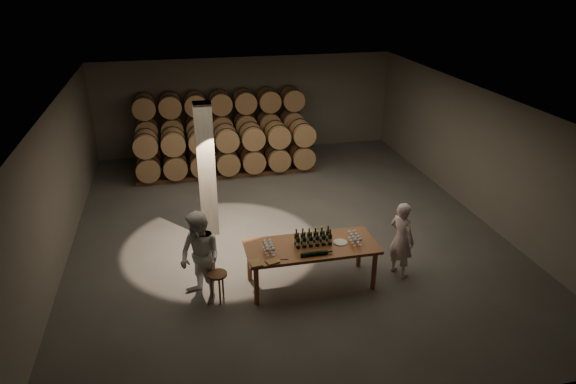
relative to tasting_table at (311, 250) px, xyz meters
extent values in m
plane|color=#4F4D4A|center=(0.00, 2.50, -0.80)|extent=(12.00, 12.00, 0.00)
plane|color=#605E59|center=(0.00, 2.50, 2.40)|extent=(12.00, 12.00, 0.00)
plane|color=slate|center=(0.00, 8.50, 0.80)|extent=(10.00, 0.00, 10.00)
plane|color=slate|center=(0.00, -3.50, 0.80)|extent=(10.00, 0.00, 10.00)
plane|color=slate|center=(-5.00, 2.50, 0.80)|extent=(0.00, 12.00, 12.00)
plane|color=slate|center=(5.00, 2.50, 0.80)|extent=(0.00, 12.00, 12.00)
cube|color=#68645A|center=(-1.80, 2.70, 0.80)|extent=(0.40, 0.40, 3.20)
cylinder|color=brown|center=(-1.18, -0.43, -0.38)|extent=(0.10, 0.10, 0.84)
cylinder|color=brown|center=(1.18, -0.43, -0.38)|extent=(0.10, 0.10, 0.84)
cylinder|color=brown|center=(-1.18, 0.43, -0.38)|extent=(0.10, 0.10, 0.84)
cylinder|color=brown|center=(1.18, 0.43, -0.38)|extent=(0.10, 0.10, 0.84)
cube|color=brown|center=(0.00, 0.00, 0.07)|extent=(2.60, 1.10, 0.06)
cube|color=brown|center=(-0.96, 7.40, -0.74)|extent=(5.48, 0.10, 0.12)
cube|color=brown|center=(-0.96, 8.00, -0.74)|extent=(5.48, 0.10, 0.12)
cylinder|color=#A4774A|center=(-3.30, 7.70, -0.33)|extent=(0.70, 0.95, 0.70)
cylinder|color=black|center=(-3.30, 7.44, -0.33)|extent=(0.73, 0.04, 0.73)
cylinder|color=black|center=(-3.30, 7.96, -0.33)|extent=(0.73, 0.04, 0.73)
cylinder|color=#A4774A|center=(-2.52, 7.70, -0.33)|extent=(0.70, 0.95, 0.70)
cylinder|color=black|center=(-2.52, 7.44, -0.33)|extent=(0.73, 0.04, 0.73)
cylinder|color=black|center=(-2.52, 7.96, -0.33)|extent=(0.73, 0.04, 0.73)
cylinder|color=#A4774A|center=(-1.74, 7.70, -0.33)|extent=(0.70, 0.95, 0.70)
cylinder|color=black|center=(-1.74, 7.44, -0.33)|extent=(0.73, 0.04, 0.73)
cylinder|color=black|center=(-1.74, 7.96, -0.33)|extent=(0.73, 0.04, 0.73)
cylinder|color=#A4774A|center=(-0.96, 7.70, -0.33)|extent=(0.70, 0.95, 0.70)
cylinder|color=black|center=(-0.96, 7.44, -0.33)|extent=(0.73, 0.04, 0.73)
cylinder|color=black|center=(-0.96, 7.96, -0.33)|extent=(0.73, 0.04, 0.73)
cylinder|color=#A4774A|center=(-0.18, 7.70, -0.33)|extent=(0.70, 0.95, 0.70)
cylinder|color=black|center=(-0.18, 7.44, -0.33)|extent=(0.73, 0.04, 0.73)
cylinder|color=black|center=(-0.18, 7.96, -0.33)|extent=(0.73, 0.04, 0.73)
cylinder|color=#A4774A|center=(0.60, 7.70, -0.33)|extent=(0.70, 0.95, 0.70)
cylinder|color=black|center=(0.60, 7.44, -0.33)|extent=(0.73, 0.04, 0.73)
cylinder|color=black|center=(0.60, 7.96, -0.33)|extent=(0.73, 0.04, 0.73)
cylinder|color=#A4774A|center=(1.38, 7.70, -0.33)|extent=(0.70, 0.95, 0.70)
cylinder|color=black|center=(1.38, 7.44, -0.33)|extent=(0.73, 0.04, 0.73)
cylinder|color=black|center=(1.38, 7.96, -0.33)|extent=(0.73, 0.04, 0.73)
cylinder|color=#A4774A|center=(-3.30, 7.70, 0.41)|extent=(0.70, 0.95, 0.70)
cylinder|color=black|center=(-3.30, 7.44, 0.41)|extent=(0.73, 0.04, 0.73)
cylinder|color=black|center=(-3.30, 7.96, 0.41)|extent=(0.73, 0.04, 0.73)
cylinder|color=#A4774A|center=(-2.52, 7.70, 0.41)|extent=(0.70, 0.95, 0.70)
cylinder|color=black|center=(-2.52, 7.44, 0.41)|extent=(0.73, 0.04, 0.73)
cylinder|color=black|center=(-2.52, 7.96, 0.41)|extent=(0.73, 0.04, 0.73)
cylinder|color=#A4774A|center=(-1.74, 7.70, 0.41)|extent=(0.70, 0.95, 0.70)
cylinder|color=black|center=(-1.74, 7.44, 0.41)|extent=(0.73, 0.04, 0.73)
cylinder|color=black|center=(-1.74, 7.96, 0.41)|extent=(0.73, 0.04, 0.73)
cylinder|color=#A4774A|center=(-0.96, 7.70, 0.41)|extent=(0.70, 0.95, 0.70)
cylinder|color=black|center=(-0.96, 7.44, 0.41)|extent=(0.73, 0.04, 0.73)
cylinder|color=black|center=(-0.96, 7.96, 0.41)|extent=(0.73, 0.04, 0.73)
cylinder|color=#A4774A|center=(-0.18, 7.70, 0.41)|extent=(0.70, 0.95, 0.70)
cylinder|color=black|center=(-0.18, 7.44, 0.41)|extent=(0.73, 0.04, 0.73)
cylinder|color=black|center=(-0.18, 7.96, 0.41)|extent=(0.73, 0.04, 0.73)
cylinder|color=#A4774A|center=(0.60, 7.70, 0.41)|extent=(0.70, 0.95, 0.70)
cylinder|color=black|center=(0.60, 7.44, 0.41)|extent=(0.73, 0.04, 0.73)
cylinder|color=black|center=(0.60, 7.96, 0.41)|extent=(0.73, 0.04, 0.73)
cylinder|color=#A4774A|center=(1.38, 7.70, 0.41)|extent=(0.70, 0.95, 0.70)
cylinder|color=black|center=(1.38, 7.44, 0.41)|extent=(0.73, 0.04, 0.73)
cylinder|color=black|center=(1.38, 7.96, 0.41)|extent=(0.73, 0.04, 0.73)
cylinder|color=#A4774A|center=(-3.30, 7.70, 1.15)|extent=(0.70, 0.95, 0.70)
cylinder|color=black|center=(-3.30, 7.44, 1.15)|extent=(0.73, 0.04, 0.73)
cylinder|color=black|center=(-3.30, 7.96, 1.15)|extent=(0.73, 0.04, 0.73)
cylinder|color=#A4774A|center=(-2.52, 7.70, 1.15)|extent=(0.70, 0.95, 0.70)
cylinder|color=black|center=(-2.52, 7.44, 1.15)|extent=(0.73, 0.04, 0.73)
cylinder|color=black|center=(-2.52, 7.96, 1.15)|extent=(0.73, 0.04, 0.73)
cylinder|color=#A4774A|center=(-1.74, 7.70, 1.15)|extent=(0.70, 0.95, 0.70)
cylinder|color=black|center=(-1.74, 7.44, 1.15)|extent=(0.73, 0.04, 0.73)
cylinder|color=black|center=(-1.74, 7.96, 1.15)|extent=(0.73, 0.04, 0.73)
cylinder|color=#A4774A|center=(-0.96, 7.70, 1.15)|extent=(0.70, 0.95, 0.70)
cylinder|color=black|center=(-0.96, 7.44, 1.15)|extent=(0.73, 0.04, 0.73)
cylinder|color=black|center=(-0.96, 7.96, 1.15)|extent=(0.73, 0.04, 0.73)
cylinder|color=#A4774A|center=(-0.18, 7.70, 1.15)|extent=(0.70, 0.95, 0.70)
cylinder|color=black|center=(-0.18, 7.44, 1.15)|extent=(0.73, 0.04, 0.73)
cylinder|color=black|center=(-0.18, 7.96, 1.15)|extent=(0.73, 0.04, 0.73)
cylinder|color=#A4774A|center=(0.60, 7.70, 1.15)|extent=(0.70, 0.95, 0.70)
cylinder|color=black|center=(0.60, 7.44, 1.15)|extent=(0.73, 0.04, 0.73)
cylinder|color=black|center=(0.60, 7.96, 1.15)|extent=(0.73, 0.04, 0.73)
cylinder|color=#A4774A|center=(1.38, 7.70, 1.15)|extent=(0.70, 0.95, 0.70)
cylinder|color=black|center=(1.38, 7.44, 1.15)|extent=(0.73, 0.04, 0.73)
cylinder|color=black|center=(1.38, 7.96, 1.15)|extent=(0.73, 0.04, 0.73)
cube|color=brown|center=(-0.96, 6.00, -0.74)|extent=(5.48, 0.10, 0.12)
cube|color=brown|center=(-0.96, 6.60, -0.74)|extent=(5.48, 0.10, 0.12)
cylinder|color=#A4774A|center=(-3.30, 6.30, -0.33)|extent=(0.70, 0.95, 0.70)
cylinder|color=black|center=(-3.30, 6.04, -0.33)|extent=(0.73, 0.04, 0.73)
cylinder|color=black|center=(-3.30, 6.56, -0.33)|extent=(0.73, 0.04, 0.73)
cylinder|color=#A4774A|center=(-2.52, 6.30, -0.33)|extent=(0.70, 0.95, 0.70)
cylinder|color=black|center=(-2.52, 6.04, -0.33)|extent=(0.73, 0.04, 0.73)
cylinder|color=black|center=(-2.52, 6.56, -0.33)|extent=(0.73, 0.04, 0.73)
cylinder|color=#A4774A|center=(-1.74, 6.30, -0.33)|extent=(0.70, 0.95, 0.70)
cylinder|color=black|center=(-1.74, 6.04, -0.33)|extent=(0.73, 0.04, 0.73)
cylinder|color=black|center=(-1.74, 6.56, -0.33)|extent=(0.73, 0.04, 0.73)
cylinder|color=#A4774A|center=(-0.96, 6.30, -0.33)|extent=(0.70, 0.95, 0.70)
cylinder|color=black|center=(-0.96, 6.04, -0.33)|extent=(0.73, 0.04, 0.73)
cylinder|color=black|center=(-0.96, 6.56, -0.33)|extent=(0.73, 0.04, 0.73)
cylinder|color=#A4774A|center=(-0.18, 6.30, -0.33)|extent=(0.70, 0.95, 0.70)
cylinder|color=black|center=(-0.18, 6.04, -0.33)|extent=(0.73, 0.04, 0.73)
cylinder|color=black|center=(-0.18, 6.56, -0.33)|extent=(0.73, 0.04, 0.73)
cylinder|color=#A4774A|center=(0.60, 6.30, -0.33)|extent=(0.70, 0.95, 0.70)
cylinder|color=black|center=(0.60, 6.04, -0.33)|extent=(0.73, 0.04, 0.73)
cylinder|color=black|center=(0.60, 6.56, -0.33)|extent=(0.73, 0.04, 0.73)
cylinder|color=#A4774A|center=(1.38, 6.30, -0.33)|extent=(0.70, 0.95, 0.70)
cylinder|color=black|center=(1.38, 6.04, -0.33)|extent=(0.73, 0.04, 0.73)
cylinder|color=black|center=(1.38, 6.56, -0.33)|extent=(0.73, 0.04, 0.73)
cylinder|color=#A4774A|center=(-3.30, 6.30, 0.41)|extent=(0.70, 0.95, 0.70)
cylinder|color=black|center=(-3.30, 6.04, 0.41)|extent=(0.73, 0.04, 0.73)
cylinder|color=black|center=(-3.30, 6.56, 0.41)|extent=(0.73, 0.04, 0.73)
cylinder|color=#A4774A|center=(-2.52, 6.30, 0.41)|extent=(0.70, 0.95, 0.70)
cylinder|color=black|center=(-2.52, 6.04, 0.41)|extent=(0.73, 0.04, 0.73)
cylinder|color=black|center=(-2.52, 6.56, 0.41)|extent=(0.73, 0.04, 0.73)
cylinder|color=#A4774A|center=(-1.74, 6.30, 0.41)|extent=(0.70, 0.95, 0.70)
cylinder|color=black|center=(-1.74, 6.04, 0.41)|extent=(0.73, 0.04, 0.73)
cylinder|color=black|center=(-1.74, 6.56, 0.41)|extent=(0.73, 0.04, 0.73)
cylinder|color=#A4774A|center=(-0.96, 6.30, 0.41)|extent=(0.70, 0.95, 0.70)
cylinder|color=black|center=(-0.96, 6.04, 0.41)|extent=(0.73, 0.04, 0.73)
cylinder|color=black|center=(-0.96, 6.56, 0.41)|extent=(0.73, 0.04, 0.73)
cylinder|color=#A4774A|center=(-0.18, 6.30, 0.41)|extent=(0.70, 0.95, 0.70)
cylinder|color=black|center=(-0.18, 6.04, 0.41)|extent=(0.73, 0.04, 0.73)
cylinder|color=black|center=(-0.18, 6.56, 0.41)|extent=(0.73, 0.04, 0.73)
cylinder|color=#A4774A|center=(0.60, 6.30, 0.41)|extent=(0.70, 0.95, 0.70)
cylinder|color=black|center=(0.60, 6.04, 0.41)|extent=(0.73, 0.04, 0.73)
cylinder|color=black|center=(0.60, 6.56, 0.41)|extent=(0.73, 0.04, 0.73)
cylinder|color=#A4774A|center=(1.38, 6.30, 0.41)|extent=(0.70, 0.95, 0.70)
cylinder|color=black|center=(1.38, 6.04, 0.41)|extent=(0.73, 0.04, 0.73)
cylinder|color=black|center=(1.38, 6.56, 0.41)|extent=(0.73, 0.04, 0.73)
cylinder|color=black|center=(-0.28, -0.04, 0.22)|extent=(0.08, 0.08, 0.23)
cylinder|color=silver|center=(-0.28, -0.04, 0.21)|extent=(0.08, 0.08, 0.07)
cylinder|color=black|center=(-0.28, -0.04, 0.38)|extent=(0.03, 0.03, 0.09)
cylinder|color=yellow|center=(-0.28, -0.04, 0.43)|extent=(0.04, 0.04, 0.03)
cylinder|color=black|center=(-0.28, 0.11, 0.22)|extent=(0.08, 0.08, 0.23)
cylinder|color=silver|center=(-0.28, 0.11, 0.21)|extent=(0.08, 0.08, 0.07)
cylinder|color=black|center=(-0.28, 0.11, 0.38)|extent=(0.03, 0.03, 0.09)
cylinder|color=maroon|center=(-0.28, 0.11, 0.43)|extent=(0.04, 0.04, 0.03)
cylinder|color=black|center=(-0.15, -0.04, 0.22)|extent=(0.08, 0.08, 0.23)
cylinder|color=silver|center=(-0.15, -0.04, 0.21)|extent=(0.08, 0.08, 0.07)
cylinder|color=black|center=(-0.15, -0.04, 0.38)|extent=(0.03, 0.03, 0.09)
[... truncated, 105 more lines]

